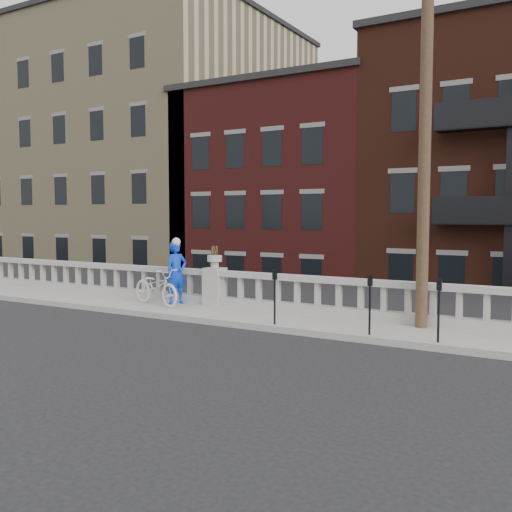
# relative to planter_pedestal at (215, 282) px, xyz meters

# --- Properties ---
(ground) EXTENTS (120.00, 120.00, 0.00)m
(ground) POSITION_rel_planter_pedestal_xyz_m (0.00, -3.95, -0.83)
(ground) COLOR black
(ground) RESTS_ON ground
(sidewalk) EXTENTS (32.00, 2.20, 0.15)m
(sidewalk) POSITION_rel_planter_pedestal_xyz_m (0.00, -0.95, -0.76)
(sidewalk) COLOR gray
(sidewalk) RESTS_ON ground
(balustrade) EXTENTS (28.00, 0.34, 1.03)m
(balustrade) POSITION_rel_planter_pedestal_xyz_m (0.00, 0.00, -0.19)
(balustrade) COLOR gray
(balustrade) RESTS_ON sidewalk
(planter_pedestal) EXTENTS (0.55, 0.55, 1.76)m
(planter_pedestal) POSITION_rel_planter_pedestal_xyz_m (0.00, 0.00, 0.00)
(planter_pedestal) COLOR gray
(planter_pedestal) RESTS_ON sidewalk
(lower_level) EXTENTS (80.00, 44.00, 20.80)m
(lower_level) POSITION_rel_planter_pedestal_xyz_m (0.56, 19.09, 1.80)
(lower_level) COLOR #605E59
(lower_level) RESTS_ON ground
(utility_pole) EXTENTS (1.60, 0.28, 10.00)m
(utility_pole) POSITION_rel_planter_pedestal_xyz_m (6.20, -0.35, 4.41)
(utility_pole) COLOR #422D1E
(utility_pole) RESTS_ON sidewalk
(parking_meter_b) EXTENTS (0.10, 0.09, 1.36)m
(parking_meter_b) POSITION_rel_planter_pedestal_xyz_m (3.01, -1.80, 0.17)
(parking_meter_b) COLOR black
(parking_meter_b) RESTS_ON sidewalk
(parking_meter_c) EXTENTS (0.10, 0.09, 1.36)m
(parking_meter_c) POSITION_rel_planter_pedestal_xyz_m (5.42, -1.80, 0.17)
(parking_meter_c) COLOR black
(parking_meter_c) RESTS_ON sidewalk
(parking_meter_d) EXTENTS (0.10, 0.09, 1.36)m
(parking_meter_d) POSITION_rel_planter_pedestal_xyz_m (6.92, -1.80, 0.17)
(parking_meter_d) COLOR black
(parking_meter_d) RESTS_ON sidewalk
(bicycle) EXTENTS (2.20, 1.25, 1.09)m
(bicycle) POSITION_rel_planter_pedestal_xyz_m (-1.44, -0.96, -0.13)
(bicycle) COLOR silver
(bicycle) RESTS_ON sidewalk
(cyclist) EXTENTS (0.66, 0.80, 1.88)m
(cyclist) POSITION_rel_planter_pedestal_xyz_m (-1.07, -0.46, 0.26)
(cyclist) COLOR #0D3AC9
(cyclist) RESTS_ON sidewalk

